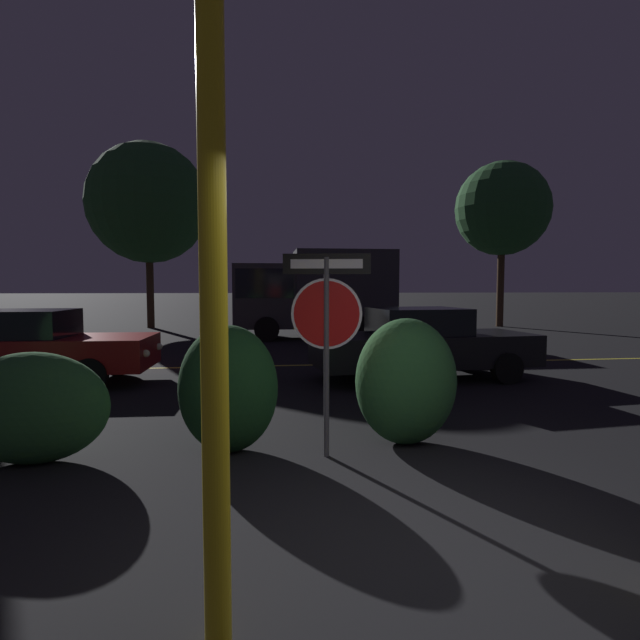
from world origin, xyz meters
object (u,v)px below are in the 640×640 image
(tree_1, at_px, (502,209))
(yellow_pole_left, at_px, (214,299))
(stop_sign, at_px, (327,313))
(hedge_bush_1, at_px, (32,408))
(passing_car_2, at_px, (26,347))
(tree_0, at_px, (148,203))
(passing_car_3, at_px, (422,344))
(hedge_bush_3, at_px, (406,381))
(delivery_truck, at_px, (313,291))
(hedge_bush_2, at_px, (228,389))

(tree_1, bearing_deg, yellow_pole_left, -120.56)
(stop_sign, xyz_separation_m, hedge_bush_1, (-3.08, 0.18, -0.98))
(passing_car_2, relative_size, tree_0, 0.58)
(tree_0, height_order, tree_1, tree_0)
(passing_car_3, bearing_deg, hedge_bush_3, -27.01)
(yellow_pole_left, relative_size, delivery_truck, 0.63)
(passing_car_3, height_order, tree_0, tree_0)
(hedge_bush_3, bearing_deg, tree_0, 110.33)
(hedge_bush_3, height_order, delivery_truck, delivery_truck)
(tree_0, relative_size, tree_1, 1.08)
(hedge_bush_2, bearing_deg, yellow_pole_left, -87.96)
(hedge_bush_2, bearing_deg, delivery_truck, 79.17)
(tree_0, bearing_deg, hedge_bush_3, -69.67)
(tree_0, bearing_deg, yellow_pole_left, -77.69)
(hedge_bush_1, distance_m, tree_1, 21.54)
(hedge_bush_3, bearing_deg, passing_car_2, 144.37)
(stop_sign, relative_size, tree_1, 0.30)
(hedge_bush_3, bearing_deg, yellow_pole_left, -121.77)
(hedge_bush_2, bearing_deg, hedge_bush_1, -176.80)
(tree_1, bearing_deg, hedge_bush_1, -129.75)
(delivery_truck, bearing_deg, tree_1, -65.78)
(passing_car_2, bearing_deg, delivery_truck, 142.50)
(tree_1, bearing_deg, passing_car_2, -142.91)
(tree_0, distance_m, tree_1, 15.82)
(hedge_bush_2, bearing_deg, hedge_bush_3, 0.88)
(passing_car_3, relative_size, tree_1, 0.61)
(yellow_pole_left, xyz_separation_m, tree_1, (11.31, 19.15, 3.54))
(yellow_pole_left, height_order, hedge_bush_1, yellow_pole_left)
(hedge_bush_1, height_order, hedge_bush_3, hedge_bush_3)
(hedge_bush_2, xyz_separation_m, hedge_bush_3, (2.05, 0.03, 0.03))
(hedge_bush_1, xyz_separation_m, delivery_truck, (4.33, 12.20, 1.09))
(yellow_pole_left, distance_m, passing_car_3, 7.95)
(hedge_bush_1, xyz_separation_m, passing_car_2, (-1.99, 4.49, 0.12))
(stop_sign, distance_m, hedge_bush_3, 1.33)
(hedge_bush_1, relative_size, delivery_truck, 0.28)
(tree_1, bearing_deg, passing_car_3, -122.92)
(delivery_truck, bearing_deg, hedge_bush_2, 169.89)
(hedge_bush_3, bearing_deg, delivery_truck, 88.78)
(hedge_bush_1, distance_m, tree_0, 18.24)
(yellow_pole_left, distance_m, tree_0, 21.22)
(hedge_bush_3, relative_size, delivery_truck, 0.26)
(stop_sign, height_order, passing_car_2, stop_sign)
(delivery_truck, distance_m, tree_0, 9.27)
(hedge_bush_1, height_order, passing_car_2, passing_car_2)
(yellow_pole_left, height_order, tree_1, tree_1)
(yellow_pole_left, distance_m, tree_1, 22.52)
(delivery_truck, bearing_deg, hedge_bush_1, 161.18)
(passing_car_2, bearing_deg, stop_sign, 49.24)
(hedge_bush_3, xyz_separation_m, passing_car_3, (1.54, 3.92, -0.03))
(hedge_bush_1, height_order, delivery_truck, delivery_truck)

